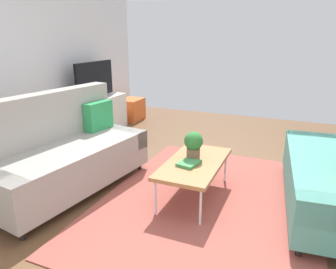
{
  "coord_description": "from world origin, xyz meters",
  "views": [
    {
      "loc": [
        -3.0,
        -0.85,
        1.7
      ],
      "look_at": [
        0.04,
        0.44,
        0.65
      ],
      "focal_mm": 33.33,
      "sensor_mm": 36.0,
      "label": 1
    }
  ],
  "objects_px": {
    "tv": "(95,81)",
    "couch_beige": "(64,153)",
    "tv_console": "(96,116)",
    "table_book_0": "(189,163)",
    "potted_plant": "(193,144)",
    "vase_0": "(71,101)",
    "coffee_table": "(194,164)",
    "bottle_0": "(81,98)",
    "storage_trunk": "(132,109)"
  },
  "relations": [
    {
      "from": "table_book_0",
      "to": "vase_0",
      "type": "relative_size",
      "value": 2.0
    },
    {
      "from": "couch_beige",
      "to": "potted_plant",
      "type": "xyz_separation_m",
      "value": [
        0.44,
        -1.38,
        0.15
      ]
    },
    {
      "from": "tv_console",
      "to": "couch_beige",
      "type": "bearing_deg",
      "value": -153.81
    },
    {
      "from": "tv",
      "to": "bottle_0",
      "type": "xyz_separation_m",
      "value": [
        -0.42,
        -0.02,
        -0.23
      ]
    },
    {
      "from": "tv",
      "to": "storage_trunk",
      "type": "xyz_separation_m",
      "value": [
        1.1,
        -0.08,
        -0.73
      ]
    },
    {
      "from": "couch_beige",
      "to": "vase_0",
      "type": "distance_m",
      "value": 1.7
    },
    {
      "from": "couch_beige",
      "to": "coffee_table",
      "type": "bearing_deg",
      "value": 112.7
    },
    {
      "from": "tv",
      "to": "vase_0",
      "type": "height_order",
      "value": "tv"
    },
    {
      "from": "tv_console",
      "to": "tv",
      "type": "xyz_separation_m",
      "value": [
        -0.0,
        -0.02,
        0.63
      ]
    },
    {
      "from": "bottle_0",
      "to": "coffee_table",
      "type": "bearing_deg",
      "value": -115.87
    },
    {
      "from": "potted_plant",
      "to": "tv_console",
      "type": "bearing_deg",
      "value": 57.39
    },
    {
      "from": "tv_console",
      "to": "storage_trunk",
      "type": "distance_m",
      "value": 1.11
    },
    {
      "from": "tv",
      "to": "couch_beige",
      "type": "bearing_deg",
      "value": -154.29
    },
    {
      "from": "storage_trunk",
      "to": "potted_plant",
      "type": "relative_size",
      "value": 1.68
    },
    {
      "from": "tv_console",
      "to": "storage_trunk",
      "type": "bearing_deg",
      "value": -5.19
    },
    {
      "from": "couch_beige",
      "to": "storage_trunk",
      "type": "xyz_separation_m",
      "value": [
        3.03,
        0.85,
        -0.22
      ]
    },
    {
      "from": "tv",
      "to": "potted_plant",
      "type": "bearing_deg",
      "value": -122.83
    },
    {
      "from": "storage_trunk",
      "to": "potted_plant",
      "type": "xyz_separation_m",
      "value": [
        -2.59,
        -2.23,
        0.37
      ]
    },
    {
      "from": "coffee_table",
      "to": "storage_trunk",
      "type": "xyz_separation_m",
      "value": [
        2.65,
        2.27,
        -0.17
      ]
    },
    {
      "from": "bottle_0",
      "to": "tv",
      "type": "bearing_deg",
      "value": 2.69
    },
    {
      "from": "vase_0",
      "to": "bottle_0",
      "type": "distance_m",
      "value": 0.18
    },
    {
      "from": "tv_console",
      "to": "potted_plant",
      "type": "relative_size",
      "value": 4.53
    },
    {
      "from": "tv",
      "to": "table_book_0",
      "type": "xyz_separation_m",
      "value": [
        -1.65,
        -2.32,
        -0.52
      ]
    },
    {
      "from": "bottle_0",
      "to": "potted_plant",
      "type": "bearing_deg",
      "value": -114.96
    },
    {
      "from": "tv_console",
      "to": "vase_0",
      "type": "height_order",
      "value": "vase_0"
    },
    {
      "from": "vase_0",
      "to": "tv",
      "type": "bearing_deg",
      "value": -6.88
    },
    {
      "from": "couch_beige",
      "to": "coffee_table",
      "type": "xyz_separation_m",
      "value": [
        0.38,
        -1.42,
        -0.05
      ]
    },
    {
      "from": "tv_console",
      "to": "table_book_0",
      "type": "height_order",
      "value": "tv_console"
    },
    {
      "from": "coffee_table",
      "to": "tv",
      "type": "xyz_separation_m",
      "value": [
        1.55,
        2.35,
        0.56
      ]
    },
    {
      "from": "bottle_0",
      "to": "couch_beige",
      "type": "bearing_deg",
      "value": -148.86
    },
    {
      "from": "storage_trunk",
      "to": "potted_plant",
      "type": "height_order",
      "value": "potted_plant"
    },
    {
      "from": "table_book_0",
      "to": "bottle_0",
      "type": "bearing_deg",
      "value": 61.85
    },
    {
      "from": "tv_console",
      "to": "bottle_0",
      "type": "relative_size",
      "value": 8.54
    },
    {
      "from": "vase_0",
      "to": "bottle_0",
      "type": "bearing_deg",
      "value": -30.13
    },
    {
      "from": "tv_console",
      "to": "coffee_table",
      "type": "bearing_deg",
      "value": -123.27
    },
    {
      "from": "table_book_0",
      "to": "storage_trunk",
      "type": "bearing_deg",
      "value": 39.1
    },
    {
      "from": "storage_trunk",
      "to": "vase_0",
      "type": "distance_m",
      "value": 1.75
    },
    {
      "from": "coffee_table",
      "to": "potted_plant",
      "type": "height_order",
      "value": "potted_plant"
    },
    {
      "from": "tv_console",
      "to": "vase_0",
      "type": "distance_m",
      "value": 0.7
    },
    {
      "from": "couch_beige",
      "to": "tv",
      "type": "relative_size",
      "value": 2.0
    },
    {
      "from": "tv_console",
      "to": "storage_trunk",
      "type": "height_order",
      "value": "tv_console"
    },
    {
      "from": "vase_0",
      "to": "coffee_table",
      "type": "bearing_deg",
      "value": -111.93
    },
    {
      "from": "couch_beige",
      "to": "storage_trunk",
      "type": "height_order",
      "value": "couch_beige"
    },
    {
      "from": "storage_trunk",
      "to": "coffee_table",
      "type": "bearing_deg",
      "value": -139.49
    },
    {
      "from": "storage_trunk",
      "to": "potted_plant",
      "type": "bearing_deg",
      "value": -139.28
    },
    {
      "from": "storage_trunk",
      "to": "vase_0",
      "type": "relative_size",
      "value": 4.33
    },
    {
      "from": "table_book_0",
      "to": "vase_0",
      "type": "bearing_deg",
      "value": 65.77
    },
    {
      "from": "storage_trunk",
      "to": "bottle_0",
      "type": "height_order",
      "value": "bottle_0"
    },
    {
      "from": "tv",
      "to": "coffee_table",
      "type": "bearing_deg",
      "value": -123.49
    },
    {
      "from": "couch_beige",
      "to": "table_book_0",
      "type": "bearing_deg",
      "value": 109.02
    }
  ]
}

